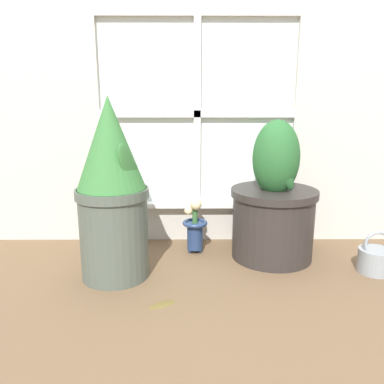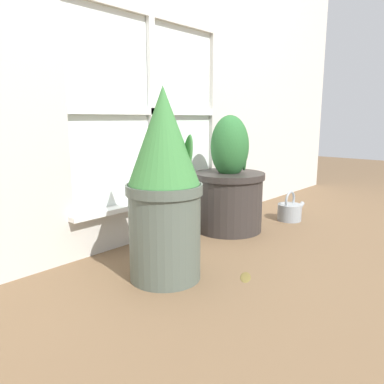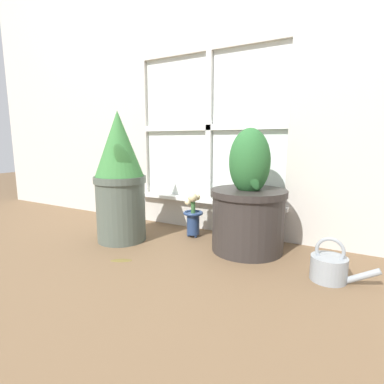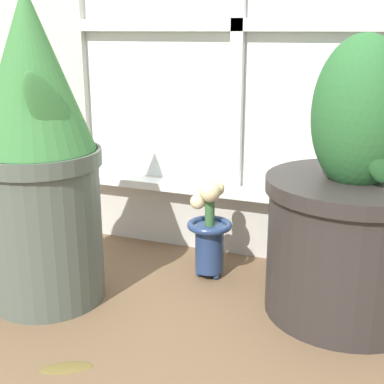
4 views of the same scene
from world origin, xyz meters
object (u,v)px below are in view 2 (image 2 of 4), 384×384
at_px(potted_plant_left, 164,187).
at_px(watering_can, 290,211).
at_px(potted_plant_right, 229,187).
at_px(flower_vase, 177,217).

bearing_deg(potted_plant_left, watering_can, 1.47).
xyz_separation_m(potted_plant_left, watering_can, (1.17, 0.03, -0.33)).
xyz_separation_m(potted_plant_left, potted_plant_right, (0.73, 0.21, -0.13)).
height_order(potted_plant_left, potted_plant_right, potted_plant_left).
bearing_deg(flower_vase, potted_plant_right, -9.35).
height_order(potted_plant_left, flower_vase, potted_plant_left).
relative_size(potted_plant_right, flower_vase, 2.35).
xyz_separation_m(potted_plant_left, flower_vase, (0.35, 0.27, -0.24)).
relative_size(flower_vase, watering_can, 1.04).
height_order(potted_plant_right, flower_vase, potted_plant_right).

